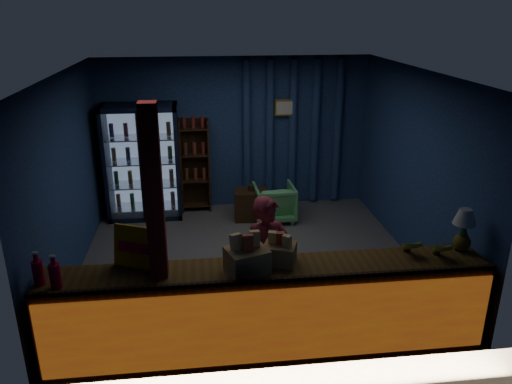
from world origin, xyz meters
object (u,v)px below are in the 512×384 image
Objects in this scene: shopkeeper at (267,262)px; pastry_tray at (248,269)px; table_lamp at (465,219)px; green_chair at (274,202)px.

shopkeeper is 3.22× the size of pastry_tray.
green_chair is at bearing 114.74° from table_lamp.
shopkeeper reaches higher than green_chair.
shopkeeper is 0.64m from pastry_tray.
shopkeeper is 2.10m from table_lamp.
table_lamp is (1.99, -0.35, 0.57)m from shopkeeper.
green_chair is 3.53m from pastry_tray.
green_chair is 3.66m from table_lamp.
shopkeeper reaches higher than pastry_tray.
table_lamp is at bearing -27.77° from shopkeeper.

